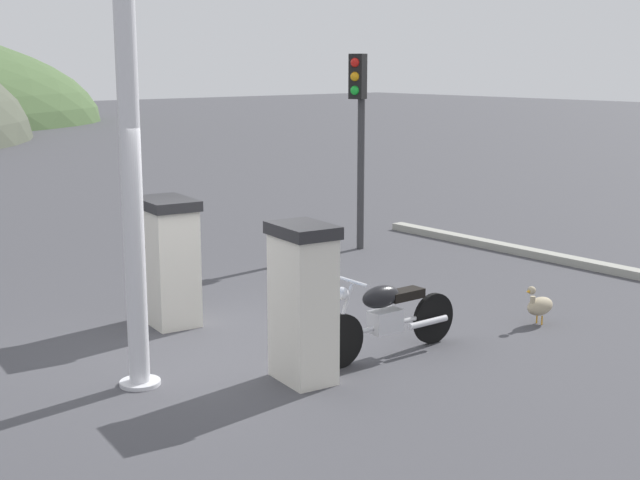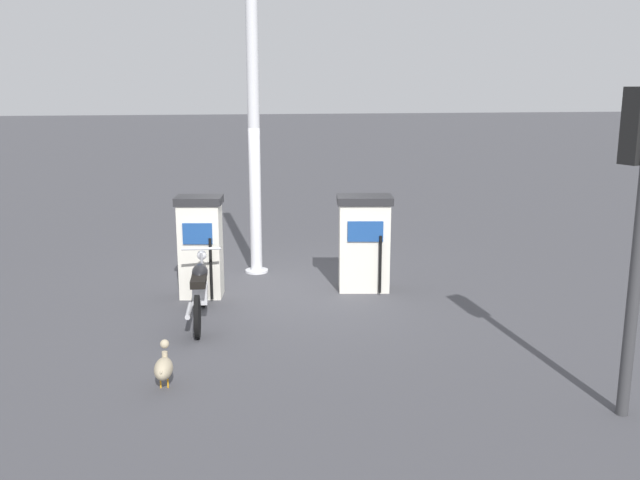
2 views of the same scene
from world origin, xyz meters
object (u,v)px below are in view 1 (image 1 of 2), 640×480
roadside_traffic_light (359,116)px  canopy_support_pole (130,152)px  fuel_pump_near (303,302)px  motorcycle_near_pump (387,315)px  wandering_duck (540,305)px  fuel_pump_far (168,260)px

roadside_traffic_light → canopy_support_pole: size_ratio=0.69×
fuel_pump_near → motorcycle_near_pump: bearing=-0.3°
motorcycle_near_pump → wandering_duck: (2.21, -0.36, -0.22)m
fuel_pump_near → motorcycle_near_pump: fuel_pump_near is taller
fuel_pump_far → motorcycle_near_pump: bearing=-66.0°
motorcycle_near_pump → roadside_traffic_light: size_ratio=0.59×
roadside_traffic_light → motorcycle_near_pump: bearing=-129.5°
wandering_duck → canopy_support_pole: (-4.66, 1.29, 2.04)m
motorcycle_near_pump → canopy_support_pole: size_ratio=0.41×
fuel_pump_far → motorcycle_near_pump: 2.83m
fuel_pump_far → canopy_support_pole: size_ratio=0.32×
motorcycle_near_pump → canopy_support_pole: bearing=159.2°
canopy_support_pole → fuel_pump_near: bearing=-35.2°
wandering_duck → roadside_traffic_light: roadside_traffic_light is taller
fuel_pump_far → motorcycle_near_pump: (1.14, -2.57, -0.32)m
roadside_traffic_light → canopy_support_pole: canopy_support_pole is taller
wandering_duck → canopy_support_pole: 5.25m
fuel_pump_near → roadside_traffic_light: bearing=42.4°
wandering_duck → roadside_traffic_light: (1.25, 4.57, 1.99)m
fuel_pump_near → motorcycle_near_pump: (1.14, -0.01, -0.34)m
canopy_support_pole → wandering_duck: bearing=-15.5°
fuel_pump_near → wandering_duck: (3.35, -0.37, -0.56)m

